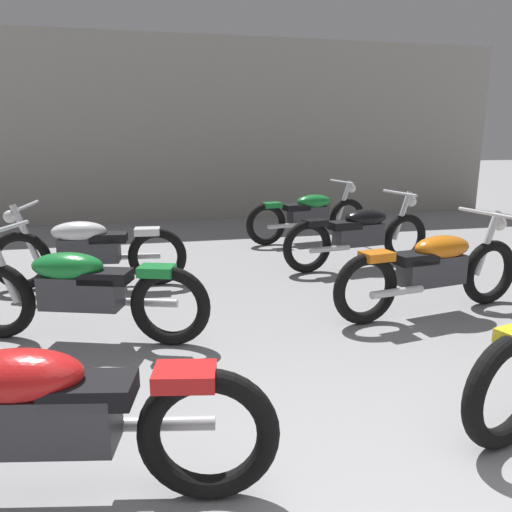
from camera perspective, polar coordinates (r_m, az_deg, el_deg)
name	(u,v)px	position (r m, az deg, el deg)	size (l,w,h in m)	color
back_wall	(192,130)	(10.37, -7.35, 14.12)	(13.25, 0.24, 3.60)	#9E998E
motorcycle_left_row_0	(41,415)	(2.57, -23.50, -16.40)	(2.15, 0.72, 0.97)	black
motorcycle_left_row_1	(80,290)	(4.37, -19.59, -3.68)	(2.09, 0.92, 0.97)	black
motorcycle_left_row_2	(88,249)	(5.92, -18.70, 0.80)	(2.17, 0.68, 0.97)	black
motorcycle_right_row_1	(433,268)	(5.07, 19.68, -1.35)	(2.16, 0.72, 0.97)	black
motorcycle_right_row_2	(360,233)	(6.63, 11.81, 2.56)	(2.16, 0.72, 0.97)	black
motorcycle_right_row_3	(309,214)	(8.15, 6.11, 4.81)	(2.16, 0.73, 0.97)	black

